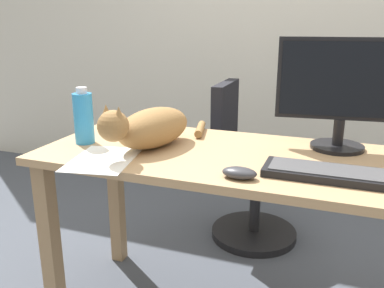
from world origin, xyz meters
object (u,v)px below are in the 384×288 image
at_px(keyboard, 335,174).
at_px(computer_mouse, 239,173).
at_px(water_bottle, 84,118).
at_px(monitor, 343,90).
at_px(office_chair, 247,175).
at_px(cat, 150,127).

bearing_deg(keyboard, computer_mouse, -159.02).
bearing_deg(computer_mouse, water_bottle, 166.27).
bearing_deg(monitor, office_chair, 131.06).
height_order(computer_mouse, water_bottle, water_bottle).
bearing_deg(monitor, keyboard, -89.31).
height_order(office_chair, monitor, monitor).
relative_size(keyboard, water_bottle, 1.97).
bearing_deg(computer_mouse, cat, 153.81).
distance_m(office_chair, water_bottle, 1.04).
bearing_deg(cat, computer_mouse, -26.19).
bearing_deg(computer_mouse, keyboard, 20.98).
bearing_deg(computer_mouse, monitor, 57.55).
xyz_separation_m(office_chair, monitor, (0.46, -0.52, 0.58)).
bearing_deg(office_chair, computer_mouse, -79.29).
distance_m(office_chair, computer_mouse, 1.04).
relative_size(computer_mouse, water_bottle, 0.49).
relative_size(monitor, computer_mouse, 4.36).
distance_m(keyboard, cat, 0.69).
xyz_separation_m(cat, water_bottle, (-0.27, -0.03, 0.02)).
distance_m(monitor, computer_mouse, 0.55).
distance_m(computer_mouse, water_bottle, 0.70).
relative_size(keyboard, cat, 0.74).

